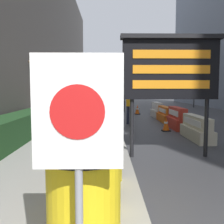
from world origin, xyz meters
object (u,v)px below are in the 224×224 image
at_px(barrel_drum_middle, 95,170).
at_px(barrel_drum_back, 102,152).
at_px(jersey_barrier_cream, 196,129).
at_px(jersey_barrier_red_striped, 177,119).
at_px(traffic_cone_mid, 137,110).
at_px(pedestrian_worker, 130,102).
at_px(jersey_barrier_white, 157,111).
at_px(traffic_light_far_side, 195,78).
at_px(barrel_drum_foreground, 84,202).
at_px(warning_sign, 78,129).
at_px(message_board, 170,69).
at_px(jersey_barrier_orange_near, 165,115).
at_px(traffic_light_near_curb, 124,73).
at_px(traffic_cone_near, 166,124).

bearing_deg(barrel_drum_middle, barrel_drum_back, 85.86).
relative_size(jersey_barrier_cream, jersey_barrier_red_striped, 1.12).
relative_size(traffic_cone_mid, pedestrian_worker, 0.36).
height_order(jersey_barrier_white, traffic_light_far_side, traffic_light_far_side).
distance_m(barrel_drum_foreground, jersey_barrier_red_striped, 9.30).
distance_m(barrel_drum_back, traffic_light_far_side, 21.24).
distance_m(barrel_drum_foreground, jersey_barrier_cream, 7.06).
bearing_deg(jersey_barrier_red_striped, pedestrian_worker, 142.11).
bearing_deg(warning_sign, message_board, 69.06).
bearing_deg(jersey_barrier_orange_near, traffic_light_near_curb, 104.73).
bearing_deg(traffic_cone_mid, traffic_cone_near, -87.18).
xyz_separation_m(message_board, jersey_barrier_cream, (1.46, 2.25, -1.83)).
height_order(warning_sign, message_board, message_board).
relative_size(barrel_drum_middle, warning_sign, 0.53).
distance_m(barrel_drum_foreground, warning_sign, 0.94).
bearing_deg(traffic_cone_mid, traffic_light_far_side, 46.80).
xyz_separation_m(barrel_drum_back, traffic_light_near_curb, (1.38, 15.63, 2.31)).
relative_size(barrel_drum_foreground, jersey_barrier_white, 0.55).
xyz_separation_m(warning_sign, traffic_light_near_curb, (1.49, 18.15, 1.53)).
relative_size(barrel_drum_back, jersey_barrier_orange_near, 0.45).
distance_m(barrel_drum_middle, jersey_barrier_orange_near, 10.61).
height_order(barrel_drum_foreground, jersey_barrier_white, barrel_drum_foreground).
height_order(barrel_drum_middle, jersey_barrier_cream, barrel_drum_middle).
bearing_deg(jersey_barrier_cream, pedestrian_worker, 116.01).
xyz_separation_m(jersey_barrier_orange_near, traffic_cone_near, (-0.63, -3.07, -0.06)).
relative_size(message_board, jersey_barrier_orange_near, 1.41).
distance_m(barrel_drum_back, traffic_cone_near, 6.54).
height_order(barrel_drum_middle, traffic_light_far_side, traffic_light_far_side).
bearing_deg(barrel_drum_foreground, jersey_barrier_orange_near, 73.86).
distance_m(barrel_drum_back, traffic_light_near_curb, 15.86).
bearing_deg(message_board, barrel_drum_back, -128.72).
relative_size(message_board, jersey_barrier_red_striped, 1.56).
xyz_separation_m(barrel_drum_foreground, jersey_barrier_orange_near, (3.22, 11.12, -0.28)).
height_order(traffic_cone_mid, pedestrian_worker, pedestrian_worker).
height_order(jersey_barrier_white, pedestrian_worker, pedestrian_worker).
relative_size(barrel_drum_foreground, traffic_cone_mid, 1.47).
distance_m(barrel_drum_middle, traffic_cone_mid, 14.35).
bearing_deg(barrel_drum_foreground, traffic_light_near_curb, 85.11).
relative_size(message_board, jersey_barrier_cream, 1.39).
distance_m(jersey_barrier_white, traffic_cone_near, 5.33).
height_order(barrel_drum_foreground, barrel_drum_back, same).
bearing_deg(warning_sign, traffic_cone_mid, 81.94).
bearing_deg(jersey_barrier_red_striped, barrel_drum_middle, -112.28).
relative_size(traffic_light_far_side, pedestrian_worker, 2.06).
bearing_deg(traffic_light_far_side, jersey_barrier_red_striped, -111.26).
height_order(jersey_barrier_red_striped, traffic_cone_near, jersey_barrier_red_striped).
relative_size(barrel_drum_back, jersey_barrier_white, 0.55).
xyz_separation_m(warning_sign, traffic_cone_near, (2.58, 8.57, -1.11)).
bearing_deg(jersey_barrier_orange_near, jersey_barrier_red_striped, -90.00).
bearing_deg(jersey_barrier_orange_near, jersey_barrier_cream, -90.00).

